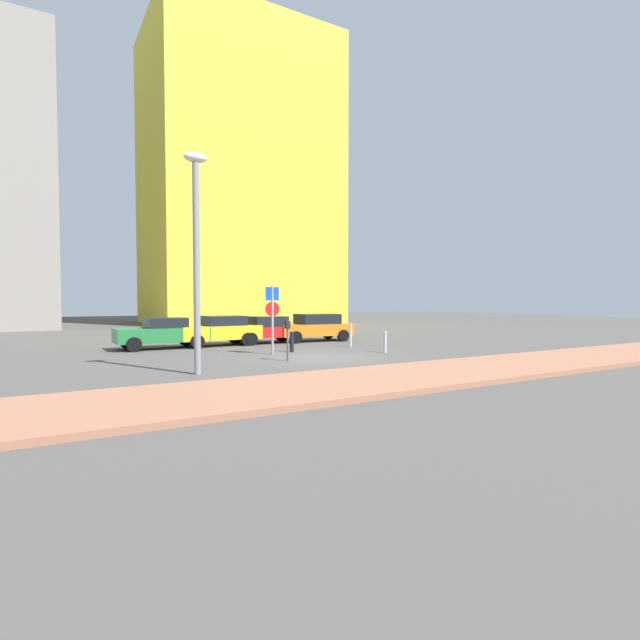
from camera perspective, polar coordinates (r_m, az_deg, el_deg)
The scene contains 13 objects.
ground_plane at distance 18.32m, azimuth -0.15°, elevation -4.58°, with size 120.00×120.00×0.00m, color #4C4947.
sidewalk_brick at distance 13.82m, azimuth 11.79°, elevation -6.59°, with size 40.00×3.81×0.14m, color #9E664C.
parked_car_green at distance 22.90m, azimuth -18.56°, elevation -1.46°, with size 4.13×2.03×1.43m.
parked_car_yellow at distance 23.73m, azimuth -12.11°, elevation -1.20°, with size 4.10×2.13×1.47m.
parked_car_red at distance 24.73m, azimuth -6.64°, elevation -1.13°, with size 4.07×2.05×1.41m.
parked_car_orange at distance 25.82m, azimuth -0.73°, elevation -0.84°, with size 4.25×2.29×1.50m.
parking_sign_post at distance 19.33m, azimuth -5.81°, elevation 1.00°, with size 0.60×0.14×2.80m.
parking_meter at distance 17.20m, azimuth -3.96°, elevation -1.87°, with size 0.18×0.14×1.47m.
street_lamp at distance 14.57m, azimuth -14.79°, elevation 8.96°, with size 0.70×0.36×6.58m.
traffic_bollard_near at distance 20.19m, azimuth 7.91°, elevation -2.64°, with size 0.13×0.13×0.93m, color #B7B7BC.
traffic_bollard_mid at distance 22.52m, azimuth 3.72°, elevation -1.90°, with size 0.12×0.12×1.09m, color #B7B7BC.
traffic_bollard_far at distance 20.28m, azimuth -3.45°, elevation -2.67°, with size 0.18×0.18×0.88m, color black.
building_colorful_midrise at distance 51.56m, azimuth -9.87°, elevation 16.16°, with size 17.93×14.24×29.17m, color gold.
Camera 1 is at (-9.22, -15.68, 2.19)m, focal length 26.35 mm.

